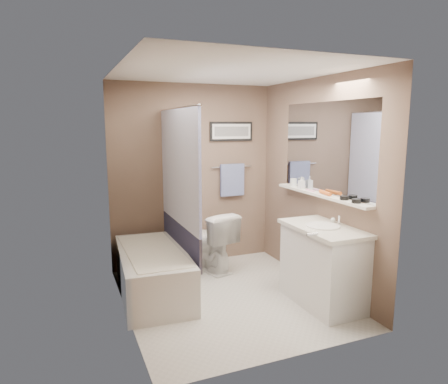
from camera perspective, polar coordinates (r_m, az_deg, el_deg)
name	(u,v)px	position (r m, az deg, el deg)	size (l,w,h in m)	color
ground	(229,297)	(4.54, 0.74, -14.77)	(2.50, 2.50, 0.00)	beige
ceiling	(230,73)	(4.16, 0.82, 16.60)	(2.20, 2.50, 0.04)	white
wall_back	(193,176)	(5.33, -4.41, 2.33)	(2.20, 0.04, 2.40)	brown
wall_front	(292,213)	(3.11, 9.69, -3.04)	(2.20, 0.04, 2.40)	brown
wall_left	(125,196)	(3.90, -13.99, -0.63)	(0.04, 2.50, 2.40)	brown
wall_right	(316,184)	(4.71, 12.96, 1.15)	(0.04, 2.50, 2.40)	brown
tile_surround	(117,207)	(4.42, -15.00, -2.11)	(0.02, 1.55, 2.00)	tan
curtain_rod	(178,108)	(4.47, -6.59, 11.82)	(0.02, 0.02, 1.55)	silver
curtain_upper	(179,167)	(4.50, -6.43, 3.51)	(0.03, 1.45, 1.28)	white
curtain_lower	(180,238)	(4.65, -6.24, -6.57)	(0.03, 1.45, 0.36)	#262748
mirror	(326,148)	(4.55, 14.35, 6.13)	(0.02, 1.60, 1.00)	silver
shelf	(320,195)	(4.58, 13.53, -0.38)	(0.12, 1.60, 0.03)	silver
towel_bar	(232,167)	(5.50, 1.10, 3.63)	(0.02, 0.02, 0.60)	silver
towel	(232,180)	(5.50, 1.18, 1.75)	(0.34, 0.05, 0.44)	#8D9DCE
art_frame	(231,131)	(5.48, 1.05, 8.65)	(0.62, 0.03, 0.26)	black
art_mat	(232,131)	(5.47, 1.10, 8.64)	(0.56, 0.00, 0.20)	white
art_image	(232,131)	(5.47, 1.12, 8.64)	(0.50, 0.00, 0.13)	#595959
door	(349,232)	(3.47, 17.48, -5.45)	(0.80, 0.02, 2.00)	silver
door_handle	(312,234)	(3.31, 12.47, -5.93)	(0.02, 0.02, 0.10)	silver
bathtub	(153,272)	(4.60, -10.12, -11.22)	(0.70, 1.50, 0.50)	silver
tub_rim	(152,251)	(4.51, -10.22, -8.25)	(0.56, 1.36, 0.02)	white
toilet	(210,241)	(5.20, -2.02, -6.98)	(0.43, 0.76, 0.78)	white
vanity	(323,267)	(4.37, 13.95, -10.38)	(0.50, 0.90, 0.80)	silver
countertop	(324,228)	(4.24, 14.08, -5.06)	(0.54, 0.96, 0.04)	beige
sink_basin	(323,226)	(4.23, 13.98, -4.71)	(0.34, 0.34, 0.01)	white
faucet_spout	(339,220)	(4.34, 16.14, -3.88)	(0.02, 0.02, 0.10)	silver
faucet_knob	(333,220)	(4.42, 15.33, -3.86)	(0.05, 0.05, 0.05)	white
candle_bowl_near	(356,201)	(4.12, 18.37, -1.22)	(0.09, 0.09, 0.04)	black
candle_bowl_far	(344,198)	(4.25, 16.79, -0.80)	(0.09, 0.09, 0.04)	black
hair_brush_front	(325,193)	(4.50, 14.25, -0.11)	(0.04, 0.04, 0.22)	#C9561C
pink_comb	(310,190)	(4.73, 12.19, 0.22)	(0.03, 0.16, 0.01)	pink
glass_jar	(294,182)	(5.02, 9.91, 1.36)	(0.08, 0.08, 0.10)	silver
soap_bottle	(302,183)	(4.87, 11.02, 1.32)	(0.06, 0.07, 0.14)	#999999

